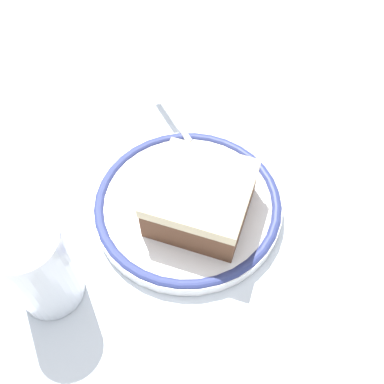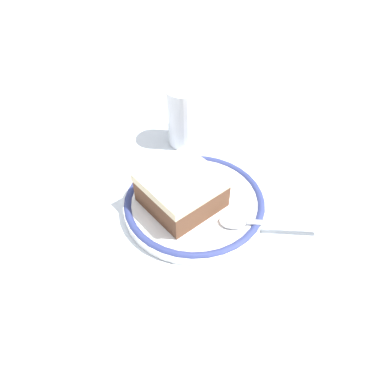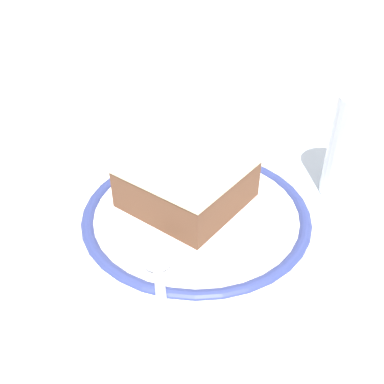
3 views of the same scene
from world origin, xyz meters
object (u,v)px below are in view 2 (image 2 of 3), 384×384
(plate, at_px, (192,204))
(cake_slice, at_px, (181,190))
(spoon, at_px, (255,222))
(cup, at_px, (185,120))

(plate, distance_m, cake_slice, 0.03)
(spoon, distance_m, cup, 0.24)
(plate, bearing_deg, cake_slice, -127.53)
(plate, bearing_deg, spoon, 20.47)
(plate, xyz_separation_m, spoon, (0.09, 0.03, 0.01))
(spoon, relative_size, cup, 1.13)
(plate, distance_m, cup, 0.17)
(plate, distance_m, spoon, 0.10)
(plate, height_order, cup, cup)
(spoon, xyz_separation_m, cup, (-0.22, 0.07, 0.03))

